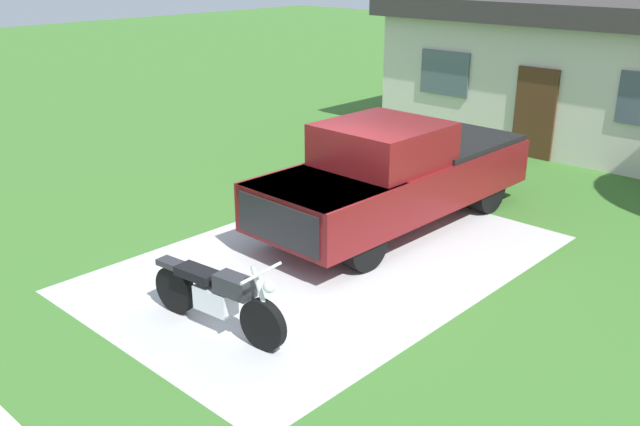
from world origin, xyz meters
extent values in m
plane|color=#3A6C29|center=(0.00, 0.00, 0.00)|extent=(80.00, 80.00, 0.00)
cube|color=#B6B6B6|center=(0.00, 0.00, 0.00)|extent=(4.79, 7.22, 0.01)
cylinder|color=black|center=(1.11, -2.40, 0.33)|extent=(0.67, 0.19, 0.66)
cylinder|color=black|center=(-0.43, -2.57, 0.33)|extent=(0.67, 0.19, 0.66)
cube|color=silver|center=(0.31, -2.48, 0.42)|extent=(0.59, 0.32, 0.32)
cube|color=#28282D|center=(0.66, -2.44, 0.72)|extent=(0.55, 0.32, 0.24)
cube|color=black|center=(0.01, -2.52, 0.70)|extent=(0.63, 0.34, 0.12)
cube|color=#28282D|center=(-0.43, -2.57, 0.70)|extent=(0.50, 0.25, 0.08)
cylinder|color=silver|center=(1.11, -2.40, 0.70)|extent=(0.34, 0.10, 0.77)
cylinder|color=silver|center=(1.11, -2.40, 1.02)|extent=(0.12, 0.70, 0.04)
sphere|color=silver|center=(1.23, -2.38, 0.88)|extent=(0.16, 0.16, 0.16)
cylinder|color=black|center=(0.54, 0.19, 0.42)|extent=(0.31, 0.84, 0.84)
cylinder|color=black|center=(-1.10, 0.22, 0.42)|extent=(0.31, 0.84, 0.84)
cylinder|color=black|center=(0.59, 3.69, 0.42)|extent=(0.31, 0.84, 0.84)
cylinder|color=black|center=(-1.05, 3.72, 0.42)|extent=(0.31, 0.84, 0.84)
cube|color=maroon|center=(-0.25, 2.00, 0.80)|extent=(2.09, 5.63, 0.80)
cube|color=maroon|center=(-0.28, 0.15, 1.10)|extent=(1.93, 1.93, 0.20)
cube|color=maroon|center=(-0.26, 1.60, 1.55)|extent=(1.83, 1.93, 0.70)
cube|color=#3F4C56|center=(-0.27, 0.80, 1.45)|extent=(1.70, 0.19, 0.60)
cube|color=black|center=(-0.23, 3.55, 1.05)|extent=(1.94, 2.43, 0.50)
cube|color=black|center=(-0.30, -0.78, 0.80)|extent=(1.70, 0.13, 0.64)
cube|color=beige|center=(-0.53, 10.17, 1.50)|extent=(9.00, 5.00, 3.00)
cube|color=#383333|center=(-0.53, 10.17, 3.25)|extent=(9.60, 5.60, 0.50)
cube|color=#4C2D19|center=(-0.53, 7.64, 1.05)|extent=(1.00, 0.08, 2.10)
cube|color=#4C5966|center=(-3.05, 7.64, 1.70)|extent=(1.40, 0.06, 1.10)
camera|label=1|loc=(6.61, -7.25, 4.54)|focal=38.70mm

